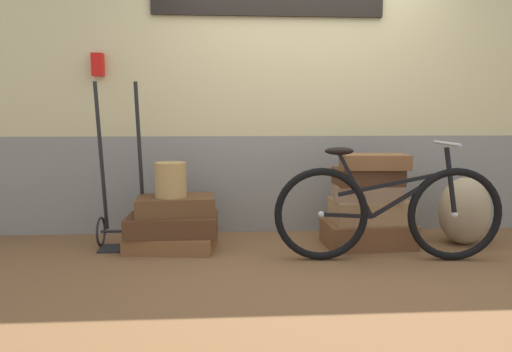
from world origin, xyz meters
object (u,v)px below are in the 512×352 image
Objects in this scene: suitcase_2 at (176,205)px; wicker_basket at (171,180)px; luggage_trolley at (122,206)px; suitcase_5 at (366,193)px; bicycle at (387,212)px; suitcase_0 at (172,241)px; suitcase_3 at (368,234)px; burlap_sack at (464,211)px; suitcase_1 at (172,225)px; suitcase_4 at (370,211)px; suitcase_6 at (368,177)px; suitcase_7 at (374,162)px.

suitcase_2 is 0.22m from wicker_basket.
suitcase_5 is at bearing -2.67° from luggage_trolley.
suitcase_5 is 0.41m from bicycle.
wicker_basket is at bearing 61.14° from suitcase_0.
suitcase_3 is 0.42× the size of bicycle.
bicycle is at bearing -154.30° from burlap_sack.
suitcase_4 reaches higher than suitcase_1.
suitcase_6 is (0.01, 0.01, 0.14)m from suitcase_5.
suitcase_4 reaches higher than suitcase_3.
suitcase_6 reaches higher than suitcase_0.
suitcase_4 is at bearing -4.78° from suitcase_2.
suitcase_3 is 1.36× the size of suitcase_7.
burlap_sack is (0.84, -0.00, 0.19)m from suitcase_3.
suitcase_7 is 0.93m from burlap_sack.
suitcase_3 is at bearing 179.67° from burlap_sack.
suitcase_5 is at bearing -159.87° from suitcase_4.
suitcase_5 is (-0.05, -0.02, 0.16)m from suitcase_4.
suitcase_4 is 0.30m from suitcase_6.
suitcase_4 is 0.37× the size of bicycle.
bicycle is (-0.01, -0.38, -0.35)m from suitcase_7.
suitcase_4 is 1.17× the size of suitcase_6.
suitcase_2 is 1.18× the size of suitcase_7.
suitcase_3 is 0.50m from suitcase_6.
luggage_trolley reaches higher than suitcase_2.
suitcase_1 is 1.33× the size of suitcase_6.
bicycle reaches higher than suitcase_6.
suitcase_1 is 1.16× the size of suitcase_2.
suitcase_1 is 1.77m from suitcase_7.
suitcase_5 is at bearing -5.49° from suitcase_2.
suitcase_6 is at bearing 121.84° from suitcase_3.
wicker_basket reaches higher than suitcase_1.
suitcase_2 is 0.47m from luggage_trolley.
suitcase_2 is at bearing -178.33° from suitcase_7.
suitcase_2 is at bearing 176.69° from suitcase_4.
suitcase_7 reaches higher than suitcase_0.
suitcase_3 is at bearing 0.58° from suitcase_1.
suitcase_1 is 1.67m from suitcase_3.
suitcase_4 is at bearing 9.37° from suitcase_6.
bicycle is (1.69, -0.40, -0.21)m from wicker_basket.
suitcase_1 is 0.16m from suitcase_2.
suitcase_3 is 2.12m from luggage_trolley.
suitcase_4 is 1.20× the size of suitcase_7.
suitcase_2 is 1.66m from suitcase_4.
burlap_sack is at bearing -5.37° from suitcase_2.
suitcase_7 is (0.04, -0.04, 0.13)m from suitcase_6.
luggage_trolley reaches higher than suitcase_4.
bicycle reaches higher than suitcase_2.
luggage_trolley is at bearing 174.27° from suitcase_3.
suitcase_7 reaches higher than suitcase_4.
suitcase_5 is 1.90× the size of wicker_basket.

